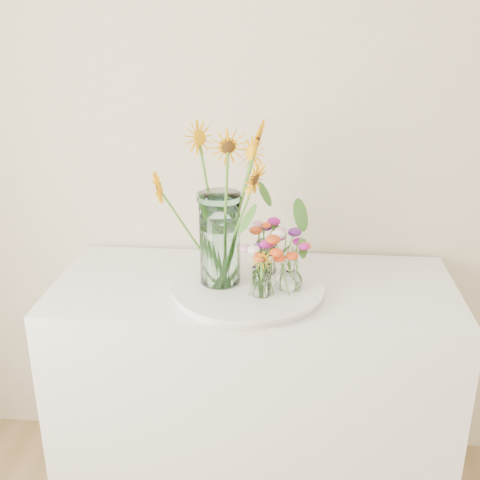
{
  "coord_description": "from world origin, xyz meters",
  "views": [
    {
      "loc": [
        -0.32,
        0.04,
        1.81
      ],
      "look_at": [
        -0.48,
        1.86,
        1.09
      ],
      "focal_mm": 45.0,
      "sensor_mm": 36.0,
      "label": 1
    }
  ],
  "objects": [
    {
      "name": "small_vase_a",
      "position": [
        -0.4,
        1.79,
        0.98
      ],
      "size": [
        0.06,
        0.06,
        0.11
      ],
      "primitive_type": "cylinder",
      "rotation": [
        0.0,
        0.0,
        -0.06
      ],
      "color": "white",
      "rests_on": "tray"
    },
    {
      "name": "sunflower_bouquet",
      "position": [
        -0.55,
        1.88,
        1.21
      ],
      "size": [
        0.88,
        0.88,
        0.56
      ],
      "primitive_type": null,
      "rotation": [
        0.0,
        0.0,
        -0.32
      ],
      "color": "#F1A005",
      "rests_on": "tray"
    },
    {
      "name": "small_vase_b",
      "position": [
        -0.31,
        1.85,
        0.98
      ],
      "size": [
        0.08,
        0.08,
        0.12
      ],
      "primitive_type": null,
      "rotation": [
        0.0,
        0.0,
        -0.01
      ],
      "color": "white",
      "rests_on": "tray"
    },
    {
      "name": "wildflower_posy_c",
      "position": [
        -0.39,
        1.97,
        1.03
      ],
      "size": [
        0.18,
        0.18,
        0.21
      ],
      "primitive_type": null,
      "color": "#F54615",
      "rests_on": "tray"
    },
    {
      "name": "counter",
      "position": [
        -0.43,
        1.93,
        0.45
      ],
      "size": [
        1.4,
        0.6,
        0.9
      ],
      "primitive_type": "cube",
      "color": "white",
      "rests_on": "ground_plane"
    },
    {
      "name": "small_vase_c",
      "position": [
        -0.39,
        1.97,
        0.99
      ],
      "size": [
        0.07,
        0.07,
        0.12
      ],
      "primitive_type": "cylinder",
      "rotation": [
        0.0,
        0.0,
        0.06
      ],
      "color": "white",
      "rests_on": "tray"
    },
    {
      "name": "wildflower_posy_a",
      "position": [
        -0.4,
        1.79,
        1.02
      ],
      "size": [
        0.18,
        0.18,
        0.2
      ],
      "primitive_type": null,
      "color": "#F54615",
      "rests_on": "tray"
    },
    {
      "name": "tray",
      "position": [
        -0.45,
        1.86,
        0.91
      ],
      "size": [
        0.49,
        0.49,
        0.02
      ],
      "primitive_type": "cylinder",
      "color": "white",
      "rests_on": "counter"
    },
    {
      "name": "wildflower_posy_b",
      "position": [
        -0.31,
        1.85,
        1.03
      ],
      "size": [
        0.21,
        0.21,
        0.21
      ],
      "primitive_type": null,
      "color": "#F54615",
      "rests_on": "tray"
    },
    {
      "name": "mason_jar",
      "position": [
        -0.55,
        1.88,
        1.08
      ],
      "size": [
        0.17,
        0.17,
        0.32
      ],
      "primitive_type": "cylinder",
      "rotation": [
        0.0,
        0.0,
        -0.32
      ],
      "color": "#AEE4D5",
      "rests_on": "tray"
    }
  ]
}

